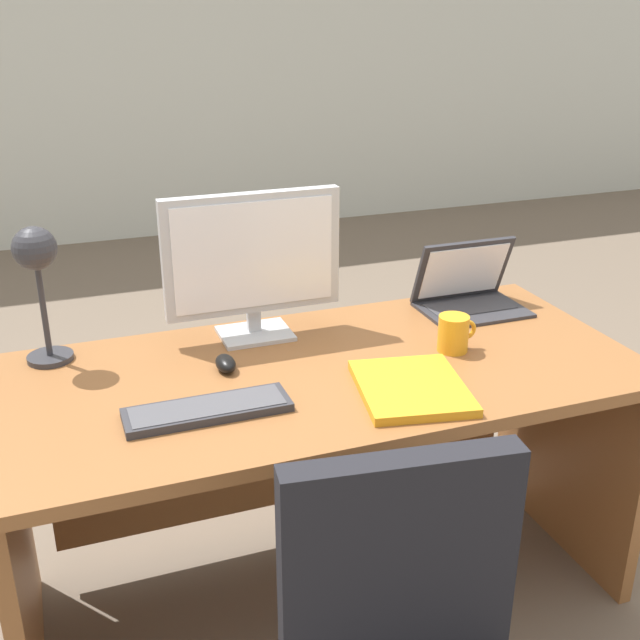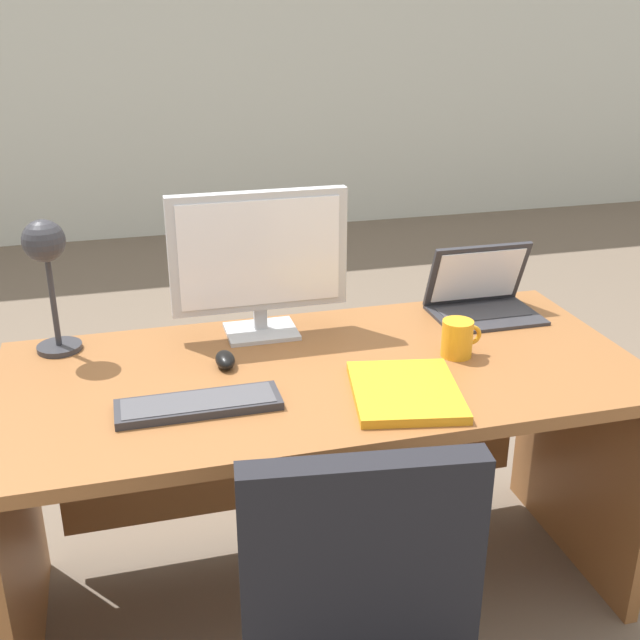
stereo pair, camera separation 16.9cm
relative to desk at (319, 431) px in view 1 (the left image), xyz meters
The scene contains 10 objects.
ground 1.54m from the desk, 90.00° to the left, with size 12.00×12.00×0.00m, color #6B5B4C.
back_wall 4.05m from the desk, 90.00° to the left, with size 10.00×0.10×2.80m, color silver.
desk is the anchor object (origin of this frame).
monitor 0.51m from the desk, 117.84° to the left, with size 0.50×0.16×0.41m.
laptop 0.66m from the desk, 20.30° to the left, with size 0.31×0.23×0.21m.
keyboard 0.45m from the desk, 151.63° to the right, with size 0.38×0.12×0.02m.
mouse 0.34m from the desk, behind, with size 0.05×0.09×0.04m.
desk_lamp 0.86m from the desk, 161.65° to the left, with size 0.12×0.14×0.37m.
book 0.37m from the desk, 58.55° to the right, with size 0.31×0.35×0.02m.
coffee_mug 0.46m from the desk, 10.35° to the right, with size 0.11×0.08×0.10m.
Camera 1 is at (-0.64, -1.71, 1.63)m, focal length 43.73 mm.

